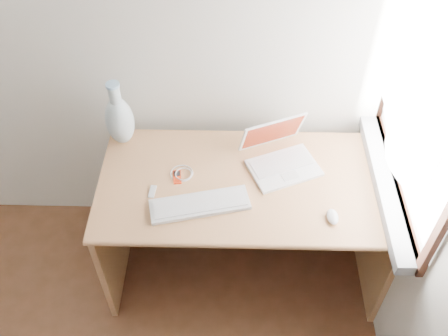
{
  "coord_description": "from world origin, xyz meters",
  "views": [
    {
      "loc": [
        0.96,
        -0.27,
        2.58
      ],
      "look_at": [
        0.92,
        1.35,
        0.83
      ],
      "focal_mm": 40.0,
      "sensor_mm": 36.0,
      "label": 1
    }
  ],
  "objects_px": {
    "laptop": "(284,156)",
    "external_keyboard": "(200,204)",
    "vase": "(119,119)",
    "desk": "(245,197)"
  },
  "relations": [
    {
      "from": "laptop",
      "to": "external_keyboard",
      "type": "height_order",
      "value": "laptop"
    },
    {
      "from": "desk",
      "to": "external_keyboard",
      "type": "bearing_deg",
      "value": -131.82
    },
    {
      "from": "laptop",
      "to": "vase",
      "type": "distance_m",
      "value": 0.84
    },
    {
      "from": "external_keyboard",
      "to": "laptop",
      "type": "bearing_deg",
      "value": 22.34
    },
    {
      "from": "external_keyboard",
      "to": "vase",
      "type": "bearing_deg",
      "value": 121.69
    },
    {
      "from": "desk",
      "to": "vase",
      "type": "distance_m",
      "value": 0.76
    },
    {
      "from": "laptop",
      "to": "vase",
      "type": "height_order",
      "value": "vase"
    },
    {
      "from": "desk",
      "to": "vase",
      "type": "relative_size",
      "value": 3.88
    },
    {
      "from": "laptop",
      "to": "external_keyboard",
      "type": "relative_size",
      "value": 0.82
    },
    {
      "from": "external_keyboard",
      "to": "vase",
      "type": "xyz_separation_m",
      "value": [
        -0.42,
        0.43,
        0.14
      ]
    }
  ]
}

